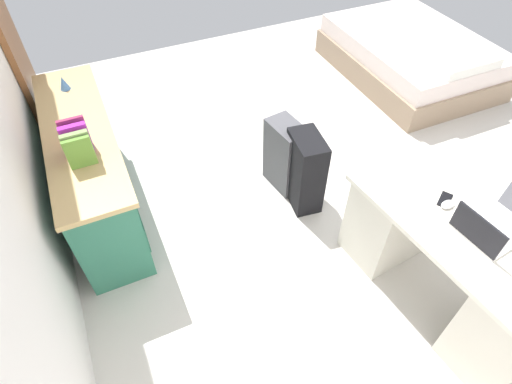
# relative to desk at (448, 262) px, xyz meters

# --- Properties ---
(ground_plane) EXTENTS (6.11, 6.11, 0.00)m
(ground_plane) POSITION_rel_desk_xyz_m (1.27, -0.22, -0.39)
(ground_plane) COLOR beige
(door_wooden) EXTENTS (0.88, 0.05, 2.04)m
(door_wooden) POSITION_rel_desk_xyz_m (3.00, 2.25, 0.63)
(door_wooden) COLOR brown
(door_wooden) RESTS_ON ground_plane
(desk) EXTENTS (1.50, 0.80, 0.74)m
(desk) POSITION_rel_desk_xyz_m (0.00, 0.00, 0.00)
(desk) COLOR silver
(desk) RESTS_ON ground_plane
(credenza) EXTENTS (1.80, 0.48, 0.79)m
(credenza) POSITION_rel_desk_xyz_m (1.85, 1.95, 0.01)
(credenza) COLOR #2D7056
(credenza) RESTS_ON ground_plane
(bed) EXTENTS (1.92, 1.43, 0.58)m
(bed) POSITION_rel_desk_xyz_m (2.45, -1.74, -0.14)
(bed) COLOR gray
(bed) RESTS_ON ground_plane
(suitcase_black) EXTENTS (0.39, 0.27, 0.67)m
(suitcase_black) POSITION_rel_desk_xyz_m (1.18, 0.40, -0.05)
(suitcase_black) COLOR black
(suitcase_black) RESTS_ON ground_plane
(suitcase_spare_grey) EXTENTS (0.39, 0.27, 0.63)m
(suitcase_spare_grey) POSITION_rel_desk_xyz_m (1.43, 0.44, -0.07)
(suitcase_spare_grey) COLOR #4C4C51
(suitcase_spare_grey) RESTS_ON ground_plane
(laptop) EXTENTS (0.33, 0.25, 0.21)m
(laptop) POSITION_rel_desk_xyz_m (-0.07, 0.00, 0.40)
(laptop) COLOR silver
(laptop) RESTS_ON desk
(computer_mouse) EXTENTS (0.07, 0.11, 0.03)m
(computer_mouse) POSITION_rel_desk_xyz_m (0.19, -0.01, 0.37)
(computer_mouse) COLOR white
(computer_mouse) RESTS_ON desk
(cell_phone_by_mouse) EXTENTS (0.13, 0.15, 0.01)m
(cell_phone_by_mouse) POSITION_rel_desk_xyz_m (0.23, -0.03, 0.36)
(cell_phone_by_mouse) COLOR black
(cell_phone_by_mouse) RESTS_ON desk
(book_row) EXTENTS (0.23, 0.17, 0.24)m
(book_row) POSITION_rel_desk_xyz_m (1.52, 1.95, 0.52)
(book_row) COLOR #619636
(book_row) RESTS_ON credenza
(figurine_small) EXTENTS (0.08, 0.08, 0.11)m
(figurine_small) POSITION_rel_desk_xyz_m (2.42, 1.95, 0.46)
(figurine_small) COLOR #4C7FBF
(figurine_small) RESTS_ON credenza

